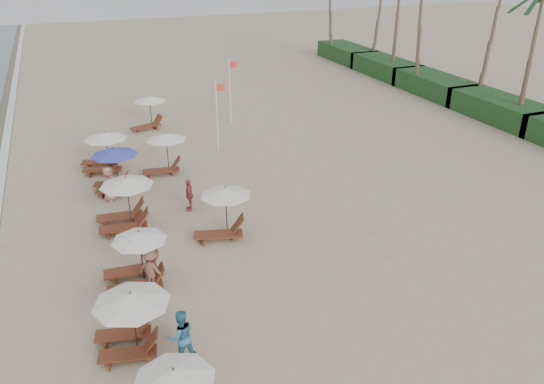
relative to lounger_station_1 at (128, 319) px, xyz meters
name	(u,v)px	position (x,y,z in m)	size (l,w,h in m)	color
ground	(317,304)	(6.52, -0.17, -1.18)	(160.00, 160.00, 0.00)	tan
shrub_hedge	(500,109)	(28.52, 14.33, -0.38)	(3.20, 53.00, 1.60)	#193D1C
lounger_station_1	(128,319)	(0.00, 0.00, 0.00)	(2.59, 2.44, 2.07)	brown
lounger_station_2	(135,261)	(0.73, 3.51, -0.17)	(2.55, 2.06, 2.21)	brown
lounger_station_3	(123,204)	(0.96, 8.23, -0.02)	(2.79, 2.40, 2.38)	brown
lounger_station_4	(113,168)	(1.03, 12.30, 0.14)	(2.51, 2.35, 2.34)	brown
lounger_station_5	(102,152)	(0.80, 15.45, -0.09)	(2.83, 2.57, 2.18)	brown
inland_station_0	(222,210)	(4.82, 5.71, 0.12)	(2.86, 2.24, 2.22)	brown
inland_station_1	(164,150)	(3.93, 13.72, 0.17)	(2.76, 2.24, 2.22)	brown
inland_station_2	(147,110)	(4.46, 21.85, 0.15)	(2.80, 2.24, 2.22)	brown
beachgoer_mid_a	(181,336)	(1.42, -1.06, -0.29)	(0.87, 0.67, 1.78)	teal
beachgoer_mid_b	(151,270)	(1.25, 2.98, -0.34)	(1.08, 0.62, 1.67)	brown
beachgoer_far_a	(189,195)	(4.10, 8.76, -0.36)	(0.95, 0.40, 1.62)	#C14D51
beachgoer_far_b	(109,184)	(0.67, 11.30, -0.28)	(0.87, 0.57, 1.79)	#B27460
flag_pole_near	(217,113)	(7.77, 16.07, 1.22)	(0.60, 0.08, 4.31)	silver
flag_pole_far	(230,88)	(10.19, 20.97, 1.33)	(0.60, 0.08, 4.53)	silver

